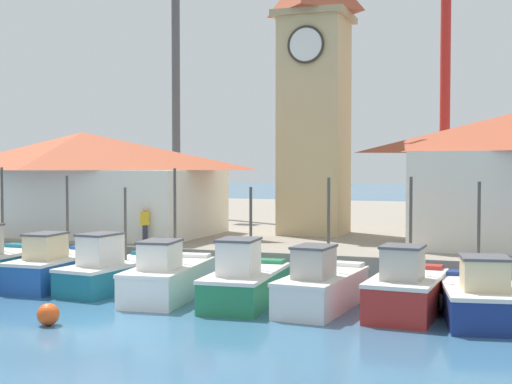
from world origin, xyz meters
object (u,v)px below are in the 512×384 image
Objects in this scene: port_crane_near at (177,102)px; mooring_buoy at (48,314)px; warehouse_left at (83,182)px; fishing_boat_far_right at (481,298)px; fishing_boat_center at (168,277)px; clock_tower at (314,86)px; dock_worker_near_tower at (145,225)px; fishing_boat_mid_right at (245,282)px; fishing_boat_left_inner at (58,267)px; port_crane_far at (443,80)px; fishing_boat_right_outer at (407,290)px; fishing_boat_mid_left at (114,271)px; fishing_boat_right_inner at (322,286)px.

mooring_buoy is at bearing -71.69° from port_crane_near.
fishing_boat_far_right is at bearing -23.42° from warehouse_left.
fishing_boat_center reaches higher than mooring_buoy.
clock_tower is 15.49m from port_crane_near.
fishing_boat_far_right is 7.35× the size of mooring_buoy.
clock_tower is at bearing 51.93° from dock_worker_near_tower.
fishing_boat_center is 1.09× the size of fishing_boat_far_right.
clock_tower is (-0.82, 11.81, 7.76)m from fishing_boat_mid_right.
port_crane_far is at bearing 54.24° from fishing_boat_left_inner.
fishing_boat_left_inner is 0.24× the size of port_crane_far.
fishing_boat_right_outer is (13.28, -0.76, 0.04)m from fishing_boat_left_inner.
port_crane_near reaches higher than dock_worker_near_tower.
fishing_boat_center is 1.06× the size of fishing_boat_mid_right.
fishing_boat_far_right is 20.56m from port_crane_far.
fishing_boat_mid_right is (5.57, -0.92, 0.04)m from fishing_boat_mid_left.
fishing_boat_far_right is 0.31× the size of clock_tower.
fishing_boat_right_inner is at bearing -5.87° from fishing_boat_mid_left.
port_crane_near reaches higher than warehouse_left.
fishing_boat_mid_right is 0.23× the size of port_crane_far.
clock_tower is at bearing 17.57° from warehouse_left.
dock_worker_near_tower is (-0.78, 3.83, 1.36)m from fishing_boat_mid_left.
fishing_boat_mid_left reaches higher than dock_worker_near_tower.
warehouse_left reaches higher than fishing_boat_right_outer.
fishing_boat_mid_right is (2.89, -0.08, 0.02)m from fishing_boat_center.
fishing_boat_center reaches higher than fishing_boat_far_right.
port_crane_far is at bearing 31.50° from warehouse_left.
fishing_boat_mid_left is 1.00× the size of fishing_boat_center.
warehouse_left is at bearing -162.43° from clock_tower.
fishing_boat_right_inner is 1.03× the size of fishing_boat_far_right.
mooring_buoy is (-6.86, -4.97, -0.41)m from fishing_boat_right_inner.
fishing_boat_right_outer is 12.62m from dock_worker_near_tower.
port_crane_near is (-20.46, 21.45, 8.15)m from fishing_boat_far_right.
port_crane_far is at bearing 69.02° from mooring_buoy.
fishing_boat_mid_right reaches higher than fishing_boat_mid_left.
fishing_boat_left_inner reaches higher than fishing_boat_mid_right.
port_crane_far reaches higher than dock_worker_near_tower.
fishing_boat_left_inner is 13.30m from fishing_boat_right_outer.
port_crane_near is at bearing 133.65° from fishing_boat_far_right.
fishing_boat_mid_right is at bearing -36.81° from dock_worker_near_tower.
fishing_boat_center reaches higher than fishing_boat_mid_left.
fishing_boat_center is at bearing 178.39° from fishing_boat_mid_right.
fishing_boat_mid_left is 8.22m from fishing_boat_right_inner.
dock_worker_near_tower is at bearing -128.89° from port_crane_far.
fishing_boat_center is at bearing -17.33° from fishing_boat_mid_left.
fishing_boat_center is 1.20× the size of fishing_boat_right_outer.
fishing_boat_right_inner is 0.25× the size of port_crane_near.
fishing_boat_right_outer reaches higher than fishing_boat_left_inner.
fishing_boat_right_outer is at bearing -21.81° from dock_worker_near_tower.
fishing_boat_mid_left is 13.11m from fishing_boat_far_right.
fishing_boat_mid_left is 1.21× the size of fishing_boat_right_outer.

